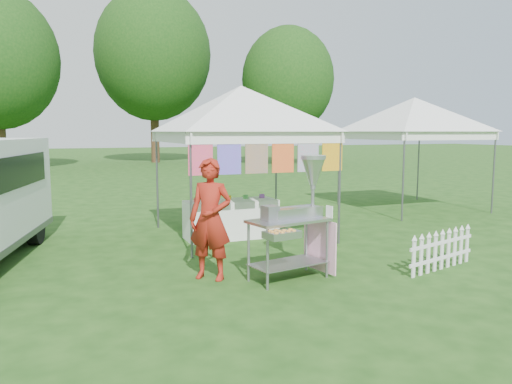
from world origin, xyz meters
name	(u,v)px	position (x,y,z in m)	size (l,w,h in m)	color
ground	(330,283)	(0.00, 0.00, 0.00)	(120.00, 120.00, 0.00)	#1B4313
canopy_main	(241,86)	(0.00, 3.49, 2.99)	(4.24, 4.24, 3.45)	#59595E
canopy_right	(415,98)	(5.50, 5.00, 2.99)	(4.24, 4.24, 3.45)	#59595E
tree_mid	(153,55)	(3.00, 28.00, 7.14)	(7.60, 7.60, 11.52)	#3E2A16
tree_right	(288,80)	(10.00, 22.00, 5.18)	(5.60, 5.60, 8.42)	#3E2A16
donut_cart	(299,207)	(-0.28, 0.40, 1.04)	(1.28, 1.07, 1.76)	gray
vendor	(210,219)	(-1.48, 0.83, 0.87)	(0.63, 0.41, 1.73)	maroon
picket_fence	(442,251)	(1.94, -0.05, 0.29)	(1.57, 0.46, 0.56)	white
display_table	(231,219)	(-0.28, 3.34, 0.38)	(1.80, 0.70, 0.75)	white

